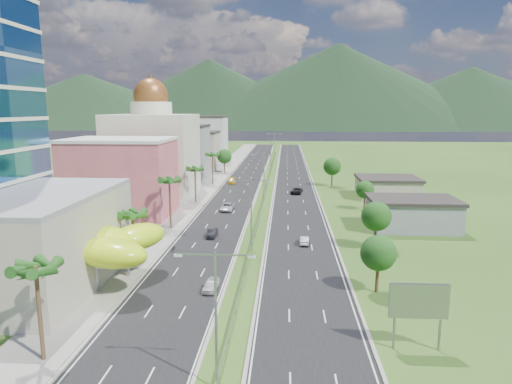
# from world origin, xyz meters

# --- Properties ---
(ground) EXTENTS (500.00, 500.00, 0.00)m
(ground) POSITION_xyz_m (0.00, 0.00, 0.00)
(ground) COLOR #2D5119
(ground) RESTS_ON ground
(road_left) EXTENTS (11.00, 260.00, 0.04)m
(road_left) POSITION_xyz_m (-7.50, 90.00, 0.02)
(road_left) COLOR black
(road_left) RESTS_ON ground
(road_right) EXTENTS (11.00, 260.00, 0.04)m
(road_right) POSITION_xyz_m (7.50, 90.00, 0.02)
(road_right) COLOR black
(road_right) RESTS_ON ground
(sidewalk_left) EXTENTS (7.00, 260.00, 0.12)m
(sidewalk_left) POSITION_xyz_m (-17.00, 90.00, 0.06)
(sidewalk_left) COLOR gray
(sidewalk_left) RESTS_ON ground
(median_guardrail) EXTENTS (0.10, 216.06, 0.76)m
(median_guardrail) POSITION_xyz_m (0.00, 71.99, 0.62)
(median_guardrail) COLOR gray
(median_guardrail) RESTS_ON ground
(streetlight_median_a) EXTENTS (6.04, 0.25, 11.00)m
(streetlight_median_a) POSITION_xyz_m (0.00, -25.00, 6.75)
(streetlight_median_a) COLOR gray
(streetlight_median_a) RESTS_ON ground
(streetlight_median_b) EXTENTS (6.04, 0.25, 11.00)m
(streetlight_median_b) POSITION_xyz_m (0.00, 10.00, 6.75)
(streetlight_median_b) COLOR gray
(streetlight_median_b) RESTS_ON ground
(streetlight_median_c) EXTENTS (6.04, 0.25, 11.00)m
(streetlight_median_c) POSITION_xyz_m (0.00, 50.00, 6.75)
(streetlight_median_c) COLOR gray
(streetlight_median_c) RESTS_ON ground
(streetlight_median_d) EXTENTS (6.04, 0.25, 11.00)m
(streetlight_median_d) POSITION_xyz_m (0.00, 95.00, 6.75)
(streetlight_median_d) COLOR gray
(streetlight_median_d) RESTS_ON ground
(streetlight_median_e) EXTENTS (6.04, 0.25, 11.00)m
(streetlight_median_e) POSITION_xyz_m (0.00, 140.00, 6.75)
(streetlight_median_e) COLOR gray
(streetlight_median_e) RESTS_ON ground
(lime_canopy) EXTENTS (18.00, 15.00, 7.40)m
(lime_canopy) POSITION_xyz_m (-20.00, -4.00, 4.99)
(lime_canopy) COLOR #C2E916
(lime_canopy) RESTS_ON ground
(pink_shophouse) EXTENTS (20.00, 15.00, 15.00)m
(pink_shophouse) POSITION_xyz_m (-28.00, 32.00, 7.50)
(pink_shophouse) COLOR #C3505D
(pink_shophouse) RESTS_ON ground
(domed_building) EXTENTS (20.00, 20.00, 28.70)m
(domed_building) POSITION_xyz_m (-28.00, 55.00, 11.35)
(domed_building) COLOR beige
(domed_building) RESTS_ON ground
(midrise_grey) EXTENTS (16.00, 15.00, 16.00)m
(midrise_grey) POSITION_xyz_m (-27.00, 80.00, 8.00)
(midrise_grey) COLOR gray
(midrise_grey) RESTS_ON ground
(midrise_beige) EXTENTS (16.00, 15.00, 13.00)m
(midrise_beige) POSITION_xyz_m (-27.00, 102.00, 6.50)
(midrise_beige) COLOR #A9A38B
(midrise_beige) RESTS_ON ground
(midrise_white) EXTENTS (16.00, 15.00, 18.00)m
(midrise_white) POSITION_xyz_m (-27.00, 125.00, 9.00)
(midrise_white) COLOR silver
(midrise_white) RESTS_ON ground
(billboard) EXTENTS (5.20, 0.35, 6.20)m
(billboard) POSITION_xyz_m (17.00, -18.00, 4.42)
(billboard) COLOR gray
(billboard) RESTS_ON ground
(shed_near) EXTENTS (15.00, 10.00, 5.00)m
(shed_near) POSITION_xyz_m (28.00, 25.00, 2.50)
(shed_near) COLOR gray
(shed_near) RESTS_ON ground
(shed_far) EXTENTS (14.00, 12.00, 4.40)m
(shed_far) POSITION_xyz_m (30.00, 55.00, 2.20)
(shed_far) COLOR #A9A38B
(shed_far) RESTS_ON ground
(palm_tree_a) EXTENTS (3.60, 3.60, 9.10)m
(palm_tree_a) POSITION_xyz_m (-15.50, -22.00, 8.02)
(palm_tree_a) COLOR #47301C
(palm_tree_a) RESTS_ON ground
(palm_tree_b) EXTENTS (3.60, 3.60, 8.10)m
(palm_tree_b) POSITION_xyz_m (-15.50, 2.00, 7.06)
(palm_tree_b) COLOR #47301C
(palm_tree_b) RESTS_ON ground
(palm_tree_c) EXTENTS (3.60, 3.60, 9.60)m
(palm_tree_c) POSITION_xyz_m (-15.50, 22.00, 8.50)
(palm_tree_c) COLOR #47301C
(palm_tree_c) RESTS_ON ground
(palm_tree_d) EXTENTS (3.60, 3.60, 8.60)m
(palm_tree_d) POSITION_xyz_m (-15.50, 45.00, 7.54)
(palm_tree_d) COLOR #47301C
(palm_tree_d) RESTS_ON ground
(palm_tree_e) EXTENTS (3.60, 3.60, 9.40)m
(palm_tree_e) POSITION_xyz_m (-15.50, 70.00, 8.31)
(palm_tree_e) COLOR #47301C
(palm_tree_e) RESTS_ON ground
(leafy_tree_lfar) EXTENTS (4.90, 4.90, 8.05)m
(leafy_tree_lfar) POSITION_xyz_m (-15.50, 95.00, 5.58)
(leafy_tree_lfar) COLOR #47301C
(leafy_tree_lfar) RESTS_ON ground
(leafy_tree_ra) EXTENTS (4.20, 4.20, 6.90)m
(leafy_tree_ra) POSITION_xyz_m (16.00, -5.00, 4.78)
(leafy_tree_ra) COLOR #47301C
(leafy_tree_ra) RESTS_ON ground
(leafy_tree_rb) EXTENTS (4.55, 4.55, 7.47)m
(leafy_tree_rb) POSITION_xyz_m (19.00, 12.00, 5.18)
(leafy_tree_rb) COLOR #47301C
(leafy_tree_rb) RESTS_ON ground
(leafy_tree_rc) EXTENTS (3.85, 3.85, 6.33)m
(leafy_tree_rc) POSITION_xyz_m (22.00, 40.00, 4.37)
(leafy_tree_rc) COLOR #47301C
(leafy_tree_rc) RESTS_ON ground
(leafy_tree_rd) EXTENTS (4.90, 4.90, 8.05)m
(leafy_tree_rd) POSITION_xyz_m (18.00, 70.00, 5.58)
(leafy_tree_rd) COLOR #47301C
(leafy_tree_rd) RESTS_ON ground
(mountain_ridge) EXTENTS (860.00, 140.00, 90.00)m
(mountain_ridge) POSITION_xyz_m (60.00, 450.00, 0.00)
(mountain_ridge) COLOR black
(mountain_ridge) RESTS_ON ground
(car_white_near_left) EXTENTS (1.83, 4.01, 1.33)m
(car_white_near_left) POSITION_xyz_m (-3.61, -5.81, 0.71)
(car_white_near_left) COLOR silver
(car_white_near_left) RESTS_ON road_left
(car_dark_left) EXTENTS (1.53, 4.10, 1.34)m
(car_dark_left) POSITION_xyz_m (-7.20, 17.07, 0.71)
(car_dark_left) COLOR black
(car_dark_left) RESTS_ON road_left
(car_silver_mid_left) EXTENTS (2.86, 5.74, 1.56)m
(car_silver_mid_left) POSITION_xyz_m (-7.15, 37.35, 0.82)
(car_silver_mid_left) COLOR #ACAFB4
(car_silver_mid_left) RESTS_ON road_left
(car_yellow_far_left) EXTENTS (2.51, 5.41, 1.53)m
(car_yellow_far_left) POSITION_xyz_m (-10.34, 73.08, 0.81)
(car_yellow_far_left) COLOR gold
(car_yellow_far_left) RESTS_ON road_left
(car_silver_right) EXTENTS (1.64, 4.02, 1.30)m
(car_silver_right) POSITION_xyz_m (8.24, 13.87, 0.69)
(car_silver_right) COLOR #9FA2A6
(car_silver_right) RESTS_ON road_right
(car_dark_far_right) EXTENTS (3.41, 5.84, 1.53)m
(car_dark_far_right) POSITION_xyz_m (8.00, 58.33, 0.80)
(car_dark_far_right) COLOR black
(car_dark_far_right) RESTS_ON road_right
(motorcycle) EXTENTS (0.68, 1.93, 1.22)m
(motorcycle) POSITION_xyz_m (-11.81, 8.93, 0.65)
(motorcycle) COLOR black
(motorcycle) RESTS_ON road_left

